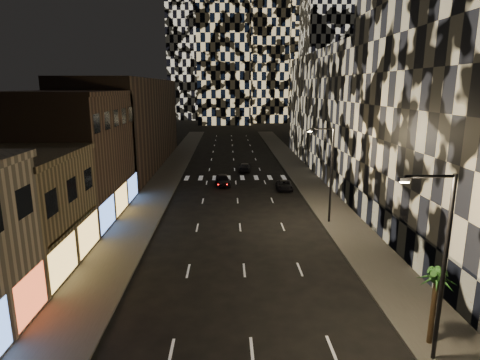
{
  "coord_description": "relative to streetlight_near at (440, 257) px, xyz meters",
  "views": [
    {
      "loc": [
        -1.16,
        -6.41,
        12.76
      ],
      "look_at": [
        -0.22,
        22.69,
        6.0
      ],
      "focal_mm": 30.0,
      "sensor_mm": 36.0,
      "label": 1
    }
  ],
  "objects": [
    {
      "name": "curb_left",
      "position": [
        -16.25,
        40.0,
        -5.28
      ],
      "size": [
        0.2,
        120.0,
        0.15
      ],
      "primitive_type": "cube",
      "color": "#4C4C47",
      "rests_on": "ground"
    },
    {
      "name": "midrise_filler_right",
      "position": [
        11.65,
        47.0,
        3.65
      ],
      "size": [
        16.0,
        40.0,
        18.0
      ],
      "primitive_type": "cube",
      "color": "#232326",
      "rests_on": "ground"
    },
    {
      "name": "car_dark_midlane",
      "position": [
        -10.12,
        35.35,
        -4.6
      ],
      "size": [
        2.23,
        4.56,
        1.5
      ],
      "primitive_type": "imported",
      "rotation": [
        0.0,
        0.0,
        0.11
      ],
      "color": "black",
      "rests_on": "ground"
    },
    {
      "name": "car_dark_rightlane",
      "position": [
        -2.28,
        32.82,
        -4.78
      ],
      "size": [
        2.13,
        4.24,
        1.15
      ],
      "primitive_type": "imported",
      "rotation": [
        0.0,
        0.0,
        -0.05
      ],
      "color": "black",
      "rests_on": "ground"
    },
    {
      "name": "streetlight_near",
      "position": [
        0.0,
        0.0,
        0.0
      ],
      "size": [
        2.55,
        0.25,
        9.0
      ],
      "color": "black",
      "rests_on": "sidewalk_right"
    },
    {
      "name": "car_dark_oncoming",
      "position": [
        -6.78,
        44.69,
        -4.72
      ],
      "size": [
        2.16,
        4.49,
        1.26
      ],
      "primitive_type": "imported",
      "rotation": [
        0.0,
        0.0,
        3.05
      ],
      "color": "black",
      "rests_on": "ground"
    },
    {
      "name": "streetlight_far",
      "position": [
        0.0,
        20.0,
        0.0
      ],
      "size": [
        2.55,
        0.25,
        9.0
      ],
      "color": "black",
      "rests_on": "sidewalk_right"
    },
    {
      "name": "midrise_base",
      "position": [
        3.95,
        14.5,
        -3.85
      ],
      "size": [
        0.6,
        25.0,
        3.0
      ],
      "primitive_type": "cube",
      "color": "#383838",
      "rests_on": "ground"
    },
    {
      "name": "sidewalk_left",
      "position": [
        -18.35,
        40.0,
        -5.28
      ],
      "size": [
        4.0,
        120.0,
        0.15
      ],
      "primitive_type": "cube",
      "color": "#47443F",
      "rests_on": "ground"
    },
    {
      "name": "retail_filler_left",
      "position": [
        -25.35,
        50.0,
        1.65
      ],
      "size": [
        10.0,
        40.0,
        14.0
      ],
      "primitive_type": "cube",
      "color": "#493729",
      "rests_on": "ground"
    },
    {
      "name": "curb_right",
      "position": [
        -0.45,
        40.0,
        -5.28
      ],
      "size": [
        0.2,
        120.0,
        0.15
      ],
      "primitive_type": "cube",
      "color": "#4C4C47",
      "rests_on": "ground"
    },
    {
      "name": "palm_tree",
      "position": [
        0.66,
        1.19,
        -1.87
      ],
      "size": [
        2.06,
        2.02,
        4.04
      ],
      "color": "#47331E",
      "rests_on": "sidewalk_right"
    },
    {
      "name": "retail_brown",
      "position": [
        -25.35,
        23.5,
        0.65
      ],
      "size": [
        10.0,
        15.0,
        12.0
      ],
      "primitive_type": "cube",
      "color": "#493729",
      "rests_on": "ground"
    },
    {
      "name": "retail_tan",
      "position": [
        -25.35,
        11.0,
        -1.35
      ],
      "size": [
        10.0,
        10.0,
        8.0
      ],
      "primitive_type": "cube",
      "color": "#726344",
      "rests_on": "ground"
    },
    {
      "name": "sidewalk_right",
      "position": [
        1.65,
        40.0,
        -5.28
      ],
      "size": [
        4.0,
        120.0,
        0.15
      ],
      "primitive_type": "cube",
      "color": "#47443F",
      "rests_on": "ground"
    }
  ]
}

